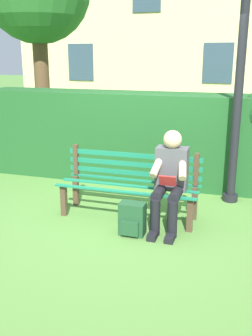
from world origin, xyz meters
name	(u,v)px	position (x,y,z in m)	size (l,w,h in m)	color
ground	(128,217)	(0.00, 0.00, 0.00)	(60.00, 60.00, 0.00)	#517F38
park_bench	(130,183)	(0.00, -0.09, 0.44)	(1.79, 0.54, 0.85)	#4C3828
person_seated	(170,178)	(-0.54, 0.10, 0.61)	(0.44, 0.73, 1.16)	#4C4C51
hedge_backdrop	(152,136)	(0.08, -1.54, 0.75)	(5.66, 0.82, 1.55)	#1E5123
building_facade	(157,21)	(1.91, -9.67, 3.12)	(9.11, 2.97, 6.24)	beige
backpack	(132,219)	(-0.19, 0.46, 0.19)	(0.29, 0.26, 0.39)	#1E4728
lamp_post	(243,35)	(-1.22, -0.99, 2.26)	(0.29, 0.29, 3.82)	black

